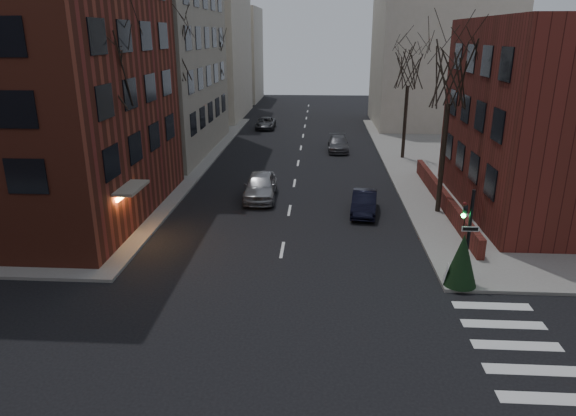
# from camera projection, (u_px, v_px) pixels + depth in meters

# --- Properties ---
(building_left_brick) EXTENTS (15.00, 15.00, 18.00)m
(building_left_brick) POSITION_uv_depth(u_px,v_px,m) (1.00, 56.00, 27.58)
(building_left_brick) COLOR maroon
(building_left_brick) RESTS_ON ground
(low_wall_right) EXTENTS (0.35, 16.00, 1.00)m
(low_wall_right) POSITION_uv_depth(u_px,v_px,m) (443.00, 198.00, 31.17)
(low_wall_right) COLOR maroon
(low_wall_right) RESTS_ON sidewalk_far_right
(building_distant_la) EXTENTS (14.00, 16.00, 18.00)m
(building_distant_la) POSITION_uv_depth(u_px,v_px,m) (187.00, 43.00, 63.93)
(building_distant_la) COLOR beige
(building_distant_la) RESTS_ON ground
(building_distant_ra) EXTENTS (14.00, 14.00, 16.00)m
(building_distant_ra) POSITION_uv_depth(u_px,v_px,m) (439.00, 54.00, 57.76)
(building_distant_ra) COLOR beige
(building_distant_ra) RESTS_ON ground
(building_distant_lb) EXTENTS (10.00, 12.00, 14.00)m
(building_distant_lb) POSITION_uv_depth(u_px,v_px,m) (227.00, 55.00, 80.52)
(building_distant_lb) COLOR beige
(building_distant_lb) RESTS_ON ground
(traffic_signal) EXTENTS (0.76, 0.44, 4.00)m
(traffic_signal) POSITION_uv_depth(u_px,v_px,m) (466.00, 241.00, 21.39)
(traffic_signal) COLOR black
(traffic_signal) RESTS_ON sidewalk_far_right
(tree_left_a) EXTENTS (4.18, 4.18, 10.26)m
(tree_left_a) POSITION_uv_depth(u_px,v_px,m) (105.00, 69.00, 24.99)
(tree_left_a) COLOR #2D231C
(tree_left_a) RESTS_ON sidewalk_far_left
(tree_left_b) EXTENTS (4.40, 4.40, 10.80)m
(tree_left_b) POSITION_uv_depth(u_px,v_px,m) (172.00, 52.00, 36.19)
(tree_left_b) COLOR #2D231C
(tree_left_b) RESTS_ON sidewalk_far_left
(tree_left_c) EXTENTS (3.96, 3.96, 9.72)m
(tree_left_c) POSITION_uv_depth(u_px,v_px,m) (213.00, 57.00, 49.70)
(tree_left_c) COLOR #2D231C
(tree_left_c) RESTS_ON sidewalk_far_left
(tree_right_a) EXTENTS (3.96, 3.96, 9.72)m
(tree_right_a) POSITION_uv_depth(u_px,v_px,m) (451.00, 74.00, 27.88)
(tree_right_a) COLOR #2D231C
(tree_right_a) RESTS_ON sidewalk_far_right
(tree_right_b) EXTENTS (3.74, 3.74, 9.18)m
(tree_right_b) POSITION_uv_depth(u_px,v_px,m) (409.00, 67.00, 41.25)
(tree_right_b) COLOR #2D231C
(tree_right_b) RESTS_ON sidewalk_far_right
(streetlamp_near) EXTENTS (0.36, 0.36, 6.28)m
(streetlamp_near) POSITION_uv_depth(u_px,v_px,m) (169.00, 128.00, 33.88)
(streetlamp_near) COLOR black
(streetlamp_near) RESTS_ON sidewalk_far_left
(streetlamp_far) EXTENTS (0.36, 0.36, 6.28)m
(streetlamp_far) POSITION_uv_depth(u_px,v_px,m) (224.00, 94.00, 52.78)
(streetlamp_far) COLOR black
(streetlamp_far) RESTS_ON sidewalk_far_left
(parked_sedan) EXTENTS (1.87, 4.16, 1.33)m
(parked_sedan) POSITION_uv_depth(u_px,v_px,m) (364.00, 203.00, 30.24)
(parked_sedan) COLOR black
(parked_sedan) RESTS_ON ground
(car_lane_silver) EXTENTS (2.13, 5.03, 1.70)m
(car_lane_silver) POSITION_uv_depth(u_px,v_px,m) (261.00, 186.00, 32.96)
(car_lane_silver) COLOR #949599
(car_lane_silver) RESTS_ON ground
(car_lane_gray) EXTENTS (1.84, 4.51, 1.31)m
(car_lane_gray) POSITION_uv_depth(u_px,v_px,m) (338.00, 144.00, 46.52)
(car_lane_gray) COLOR #444449
(car_lane_gray) RESTS_ON ground
(car_lane_far) EXTENTS (2.11, 4.48, 1.24)m
(car_lane_far) POSITION_uv_depth(u_px,v_px,m) (266.00, 123.00, 57.57)
(car_lane_far) COLOR #3C3C41
(car_lane_far) RESTS_ON ground
(sandwich_board) EXTENTS (0.47, 0.58, 0.83)m
(sandwich_board) POSITION_uv_depth(u_px,v_px,m) (450.00, 274.00, 21.51)
(sandwich_board) COLOR silver
(sandwich_board) RESTS_ON sidewalk_far_right
(evergreen_shrub) EXTENTS (1.74, 1.74, 2.27)m
(evergreen_shrub) POSITION_uv_depth(u_px,v_px,m) (462.00, 260.00, 21.13)
(evergreen_shrub) COLOR black
(evergreen_shrub) RESTS_ON sidewalk_far_right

